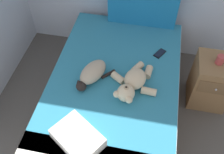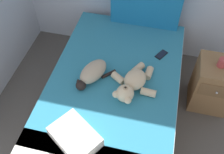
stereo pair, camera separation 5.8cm
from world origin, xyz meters
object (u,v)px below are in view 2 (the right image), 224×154
cat (92,73)px  nightstand (212,85)px  teddy_bear (132,84)px  bed (114,96)px  cell_phone (161,55)px  throw_pillow (75,137)px  patterned_cushion (146,4)px  mug (222,63)px

cat → nightstand: cat is taller
cat → teddy_bear: teddy_bear is taller
bed → teddy_bear: 0.41m
cell_phone → throw_pillow: size_ratio=0.41×
patterned_cushion → cat: patterned_cushion is taller
teddy_bear → cell_phone: teddy_bear is taller
cell_phone → nightstand: (0.61, -0.08, -0.24)m
bed → nightstand: bearing=19.8°
cell_phone → throw_pillow: (-0.58, -1.16, 0.05)m
bed → cell_phone: 0.68m
throw_pillow → bed: bearing=76.9°
cat → teddy_bear: 0.41m
cat → nightstand: (1.24, 0.39, -0.31)m
bed → teddy_bear: bearing=-19.8°
cat → bed: bearing=6.2°
cat → throw_pillow: size_ratio=1.05×
cat → mug: mug is taller
teddy_bear → cat: bearing=173.6°
cat → teddy_bear: (0.41, -0.05, 0.01)m
throw_pillow → nightstand: throw_pillow is taller
cat → throw_pillow: 0.68m
patterned_cushion → throw_pillow: patterned_cushion is taller
throw_pillow → nightstand: (1.19, 1.07, -0.29)m
bed → mug: 1.15m
teddy_bear → nightstand: bearing=27.8°
cat → nightstand: size_ratio=0.68×
bed → nightstand: size_ratio=3.33×
patterned_cushion → cat: (-0.37, -0.97, -0.20)m
nightstand → throw_pillow: bearing=-137.9°
throw_pillow → mug: size_ratio=3.33×
patterned_cushion → cell_phone: (0.27, -0.49, -0.26)m
cat → throw_pillow: cat is taller
teddy_bear → nightstand: 0.99m
nightstand → mug: size_ratio=5.15×
patterned_cushion → nightstand: size_ratio=1.29×
cell_phone → mug: (0.60, -0.09, 0.11)m
nightstand → cell_phone: bearing=172.1°
teddy_bear → cell_phone: 0.57m
bed → throw_pillow: (-0.16, -0.70, 0.33)m
patterned_cushion → cat: bearing=-110.7°
mug → patterned_cushion: bearing=146.1°
patterned_cushion → cell_phone: patterned_cushion is taller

